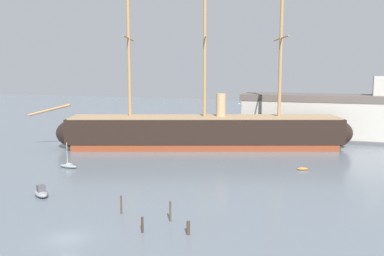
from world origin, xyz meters
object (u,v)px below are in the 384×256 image
(motorboat_foreground_left, at_px, (41,192))
(mooring_piling_nearest, at_px, (142,225))
(seagull_in_flight, at_px, (239,104))
(mooring_piling_right_pair, at_px, (170,211))
(dockside_warehouse_right, at_px, (346,118))
(tall_ship, at_px, (204,131))
(motorboat_distant_centre, at_px, (236,140))
(mooring_piling_left_pair, at_px, (121,205))
(motorboat_far_left, at_px, (95,138))
(dinghy_alongside_stern, at_px, (302,169))
(sailboat_mid_left, at_px, (68,166))
(mooring_piling_midwater, at_px, (188,228))

(motorboat_foreground_left, distance_m, mooring_piling_nearest, 20.32)
(mooring_piling_nearest, distance_m, seagull_in_flight, 27.81)
(mooring_piling_right_pair, bearing_deg, mooring_piling_nearest, -111.13)
(dockside_warehouse_right, bearing_deg, tall_ship, -144.11)
(motorboat_distant_centre, bearing_deg, dockside_warehouse_right, 26.48)
(motorboat_foreground_left, relative_size, seagull_in_flight, 3.15)
(motorboat_distant_centre, distance_m, mooring_piling_left_pair, 53.64)
(mooring_piling_nearest, xyz_separation_m, mooring_piling_right_pair, (1.60, 4.14, 0.31))
(tall_ship, height_order, mooring_piling_right_pair, tall_ship)
(motorboat_foreground_left, height_order, dockside_warehouse_right, dockside_warehouse_right)
(mooring_piling_right_pair, bearing_deg, motorboat_far_left, 129.99)
(mooring_piling_right_pair, bearing_deg, dinghy_alongside_stern, 67.36)
(dinghy_alongside_stern, distance_m, mooring_piling_left_pair, 35.86)
(motorboat_far_left, distance_m, seagull_in_flight, 50.28)
(mooring_piling_left_pair, bearing_deg, motorboat_far_left, 125.04)
(sailboat_mid_left, distance_m, seagull_in_flight, 32.75)
(motorboat_foreground_left, xyz_separation_m, mooring_piling_left_pair, (13.98, -2.71, 0.58))
(dinghy_alongside_stern, relative_size, mooring_piling_right_pair, 0.88)
(tall_ship, relative_size, mooring_piling_nearest, 39.73)
(motorboat_far_left, bearing_deg, mooring_piling_midwater, -49.52)
(mooring_piling_nearest, relative_size, dockside_warehouse_right, 0.03)
(sailboat_mid_left, distance_m, dinghy_alongside_stern, 41.54)
(dinghy_alongside_stern, distance_m, mooring_piling_nearest, 37.58)
(motorboat_foreground_left, distance_m, dinghy_alongside_stern, 43.20)
(motorboat_far_left, bearing_deg, mooring_piling_left_pair, -54.96)
(motorboat_distant_centre, distance_m, dockside_warehouse_right, 28.44)
(mooring_piling_nearest, height_order, mooring_piling_right_pair, mooring_piling_right_pair)
(dinghy_alongside_stern, bearing_deg, mooring_piling_right_pair, -112.64)
(dinghy_alongside_stern, xyz_separation_m, motorboat_far_left, (-51.25, 15.30, 0.23))
(motorboat_far_left, relative_size, mooring_piling_right_pair, 1.34)
(tall_ship, height_order, mooring_piling_midwater, tall_ship)
(motorboat_far_left, distance_m, mooring_piling_midwater, 64.36)
(mooring_piling_right_pair, distance_m, mooring_piling_midwater, 4.52)
(tall_ship, distance_m, motorboat_foreground_left, 43.10)
(motorboat_far_left, bearing_deg, mooring_piling_nearest, -53.59)
(sailboat_mid_left, bearing_deg, mooring_piling_right_pair, -34.60)
(mooring_piling_midwater, distance_m, dockside_warehouse_right, 71.84)
(motorboat_distant_centre, distance_m, mooring_piling_midwater, 57.59)
(mooring_piling_left_pair, xyz_separation_m, mooring_piling_right_pair, (6.60, -0.41, 0.04))
(motorboat_foreground_left, distance_m, dockside_warehouse_right, 75.74)
(seagull_in_flight, bearing_deg, tall_ship, 118.58)
(seagull_in_flight, bearing_deg, dinghy_alongside_stern, 46.56)
(sailboat_mid_left, bearing_deg, mooring_piling_left_pair, -41.76)
(motorboat_far_left, xyz_separation_m, mooring_piling_left_pair, (31.89, -45.48, 0.69))
(tall_ship, xyz_separation_m, motorboat_far_left, (-28.95, 1.22, -3.33))
(dockside_warehouse_right, bearing_deg, motorboat_distant_centre, -153.52)
(dinghy_alongside_stern, xyz_separation_m, seagull_in_flight, (-9.29, -9.81, 11.93))
(tall_ship, bearing_deg, motorboat_distant_centre, 61.41)
(mooring_piling_left_pair, height_order, seagull_in_flight, seagull_in_flight)
(dinghy_alongside_stern, height_order, mooring_piling_left_pair, mooring_piling_left_pair)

